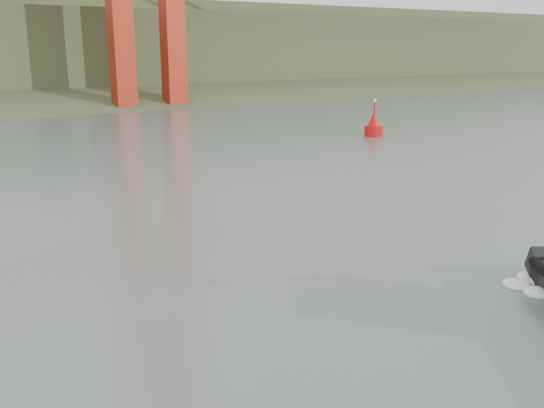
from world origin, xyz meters
The scene contains 2 objects.
ground centered at (0.00, 0.00, 0.00)m, with size 400.00×400.00×0.00m, color #4F5E59.
nav_buoy centered at (30.59, 34.87, 1.06)m, with size 1.93×1.93×4.03m.
Camera 1 is at (-12.06, -12.32, 9.12)m, focal length 40.00 mm.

